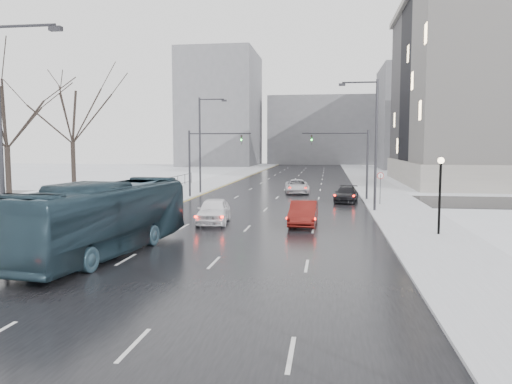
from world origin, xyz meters
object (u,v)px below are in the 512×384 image
at_px(streetlight_r_mid, 373,138).
at_px(mast_signal_left, 200,156).
at_px(streetlight_l_near, 5,132).
at_px(bus, 104,218).
at_px(sedan_right_near, 304,213).
at_px(streetlight_l_far, 202,140).
at_px(no_uturn_sign, 380,179).
at_px(sedan_right_cross, 297,186).
at_px(tree_park_d, 10,216).
at_px(mast_signal_right, 356,156).
at_px(tree_park_e, 75,201).
at_px(sedan_right_far, 346,194).
at_px(sedan_center_near, 214,211).
at_px(lamppost_r_mid, 440,184).

height_order(streetlight_r_mid, mast_signal_left, streetlight_r_mid).
distance_m(streetlight_l_near, mast_signal_left, 28.05).
distance_m(bus, sedan_right_near, 13.12).
relative_size(streetlight_l_far, sedan_right_near, 2.13).
relative_size(no_uturn_sign, sedan_right_cross, 0.52).
distance_m(tree_park_d, mast_signal_right, 29.05).
bearing_deg(streetlight_l_far, sedan_right_cross, 10.27).
height_order(tree_park_e, mast_signal_right, tree_park_e).
distance_m(streetlight_l_far, no_uturn_sign, 19.41).
height_order(mast_signal_left, no_uturn_sign, mast_signal_left).
xyz_separation_m(streetlight_r_mid, mast_signal_right, (-0.84, 8.00, -1.51)).
height_order(streetlight_l_far, sedan_right_far, streetlight_l_far).
distance_m(streetlight_l_near, sedan_right_near, 17.80).
height_order(streetlight_r_mid, sedan_right_near, streetlight_r_mid).
relative_size(streetlight_l_near, sedan_right_near, 2.13).
xyz_separation_m(streetlight_r_mid, sedan_right_cross, (-6.55, 13.77, -4.85)).
xyz_separation_m(tree_park_e, mast_signal_right, (25.53, 4.00, 4.11)).
bearing_deg(tree_park_d, mast_signal_left, 53.20).
xyz_separation_m(mast_signal_left, bus, (1.91, -25.02, -2.37)).
bearing_deg(sedan_right_near, sedan_center_near, -178.44).
bearing_deg(sedan_right_near, sedan_right_far, 78.42).
xyz_separation_m(tree_park_d, bus, (12.38, -11.03, 1.74)).
bearing_deg(sedan_right_far, streetlight_l_near, -111.74).
distance_m(streetlight_l_near, sedan_right_far, 30.57).
bearing_deg(mast_signal_right, lamppost_r_mid, -78.46).
xyz_separation_m(mast_signal_right, mast_signal_left, (-14.65, 0.00, 0.00)).
bearing_deg(mast_signal_left, lamppost_r_mid, -44.48).
bearing_deg(sedan_center_near, streetlight_r_mid, 28.65).
distance_m(lamppost_r_mid, sedan_right_far, 17.13).
xyz_separation_m(streetlight_l_far, sedan_center_near, (5.69, -19.32, -4.76)).
distance_m(streetlight_r_mid, streetlight_l_far, 20.27).
bearing_deg(bus, streetlight_r_mid, 57.82).
relative_size(sedan_center_near, sedan_right_cross, 0.92).
distance_m(no_uturn_sign, sedan_right_far, 3.94).
distance_m(streetlight_l_far, sedan_right_cross, 11.06).
bearing_deg(no_uturn_sign, sedan_right_far, 138.78).
height_order(tree_park_d, sedan_right_cross, tree_park_d).
relative_size(tree_park_d, streetlight_l_near, 1.25).
height_order(streetlight_l_near, sedan_right_cross, streetlight_l_near).
bearing_deg(mast_signal_left, streetlight_l_near, -91.72).
distance_m(tree_park_e, mast_signal_right, 26.16).
height_order(tree_park_d, streetlight_l_far, streetlight_l_far).
distance_m(tree_park_d, streetlight_l_near, 17.90).
xyz_separation_m(streetlight_l_near, lamppost_r_mid, (19.17, 10.00, -2.67)).
distance_m(tree_park_d, streetlight_r_mid, 27.24).
distance_m(tree_park_e, no_uturn_sign, 27.50).
bearing_deg(sedan_right_near, lamppost_r_mid, -18.01).
bearing_deg(streetlight_l_far, sedan_center_near, -73.59).
height_order(mast_signal_right, sedan_center_near, mast_signal_right).
xyz_separation_m(sedan_right_near, sedan_right_far, (3.15, 13.68, -0.09)).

